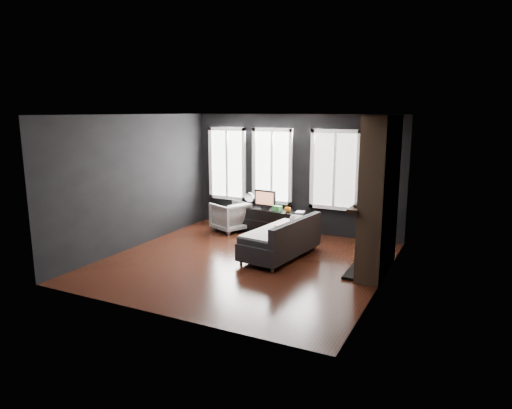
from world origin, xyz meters
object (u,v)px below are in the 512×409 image
at_px(armchair, 230,215).
at_px(media_console, 273,221).
at_px(monitor, 265,198).
at_px(sofa, 280,237).
at_px(mantel_vase, 371,192).
at_px(mug, 288,209).
at_px(book, 296,207).

distance_m(armchair, media_console, 1.03).
bearing_deg(armchair, monitor, 129.96).
height_order(sofa, armchair, sofa).
distance_m(media_console, mantel_vase, 2.82).
xyz_separation_m(media_console, mantel_vase, (2.40, -1.05, 1.04)).
xyz_separation_m(monitor, mug, (0.61, -0.12, -0.17)).
distance_m(monitor, book, 0.79).
bearing_deg(sofa, mug, 114.63).
bearing_deg(armchair, mug, 118.29).
bearing_deg(monitor, mantel_vase, -16.24).
relative_size(sofa, mantel_vase, 9.68).
bearing_deg(mug, mantel_vase, -25.17).
relative_size(armchair, monitor, 1.38).
bearing_deg(sofa, armchair, 152.61).
xyz_separation_m(armchair, monitor, (0.79, 0.23, 0.43)).
bearing_deg(book, media_console, 177.13).
bearing_deg(book, mug, -153.97).
height_order(media_console, mantel_vase, mantel_vase).
relative_size(mug, mantel_vase, 0.72).
xyz_separation_m(monitor, book, (0.78, -0.04, -0.12)).
distance_m(sofa, armchair, 2.24).
bearing_deg(monitor, armchair, -158.16).
bearing_deg(monitor, mug, -5.35).
xyz_separation_m(book, mantel_vase, (1.83, -1.02, 0.63)).
bearing_deg(sofa, book, 107.51).
distance_m(armchair, mug, 1.43).
height_order(media_console, book, book).
distance_m(armchair, mantel_vase, 3.63).
distance_m(media_console, monitor, 0.56).
relative_size(monitor, book, 2.17).
xyz_separation_m(media_console, mug, (0.40, -0.11, 0.35)).
bearing_deg(monitor, sofa, -49.81).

